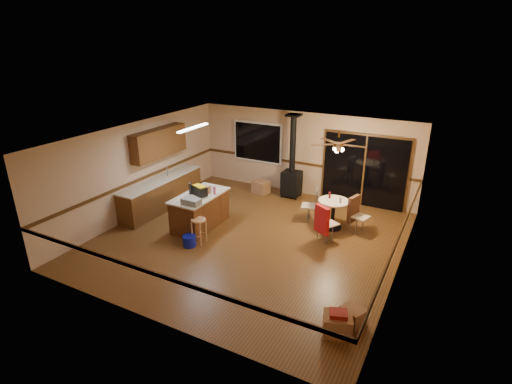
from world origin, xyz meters
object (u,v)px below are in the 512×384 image
Objects in this scene: wood_stove at (292,175)px; bar_stool at (199,231)px; chair_near at (323,220)px; box_corner_b at (353,316)px; kitchen_island at (200,211)px; dining_table at (333,209)px; toolbox_black at (200,191)px; blue_bucket at (189,241)px; chair_right at (354,209)px; chair_left at (313,201)px; box_under_window at (261,187)px; toolbox_grey at (191,201)px; box_corner_a at (338,324)px.

wood_stove is 3.98× the size of bar_stool.
wood_stove is 3.91m from bar_stool.
box_corner_b is at bearing -60.32° from chair_near.
kitchen_island is 4.99m from box_corner_b.
box_corner_b is at bearing -66.72° from dining_table.
toolbox_black is 3.20m from chair_near.
chair_right is at bearing 39.05° from blue_bucket.
toolbox_black is at bearing -146.13° from chair_left.
toolbox_black is at bearing 109.52° from blue_bucket.
chair_right is at bearing 37.23° from bar_stool.
box_under_window is at bearing 131.84° from box_corner_b.
bar_stool is 0.79× the size of dining_table.
wood_stove reaches higher than chair_left.
dining_table is 1.62× the size of box_under_window.
kitchen_island is at bearing -113.09° from wood_stove.
toolbox_grey is at bearing -143.87° from dining_table.
box_corner_a is (1.32, -3.83, -0.35)m from dining_table.
box_corner_a is at bearing -64.22° from chair_left.
chair_left is (1.22, -1.38, -0.14)m from wood_stove.
toolbox_black is 1.13m from bar_stool.
chair_right reaches higher than bar_stool.
toolbox_grey is at bearing -74.27° from toolbox_black.
kitchen_island is 2.40× the size of chair_right.
toolbox_black is 0.81× the size of chair_left.
toolbox_grey is 3.65m from dining_table.
chair_right is (2.34, -1.41, -0.13)m from wood_stove.
bar_stool is 1.65× the size of box_corner_b.
box_corner_b is at bearing -59.80° from chair_left.
toolbox_grey is 4.68m from box_corner_b.
box_under_window is (-2.80, 1.34, -0.33)m from dining_table.
kitchen_island is at bearing 107.40° from toolbox_grey.
chair_right is (3.15, 2.40, 0.28)m from bar_stool.
toolbox_black is 3.49m from dining_table.
dining_table is at bearing -169.12° from chair_right.
kitchen_island reaches higher than box_corner_a.
chair_near is at bearing 23.57° from toolbox_grey.
chair_near is (2.75, 1.69, 0.46)m from blue_bucket.
dining_table is 0.86m from chair_near.
box_corner_a is (0.79, -3.93, -0.42)m from chair_right.
box_corner_a is (1.91, -3.96, -0.41)m from chair_left.
dining_table is 0.54m from chair_right.
wood_stove is 6.55× the size of box_corner_b.
box_under_window is 1.29× the size of box_corner_b.
chair_near is 1.47× the size of box_corner_a.
toolbox_grey is 0.95× the size of box_under_window.
toolbox_grey is 4.13m from chair_right.
box_under_window is at bearing -170.03° from wood_stove.
toolbox_black is 4.00m from chair_right.
blue_bucket is 4.25m from box_corner_a.
kitchen_island is 2.91m from box_under_window.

